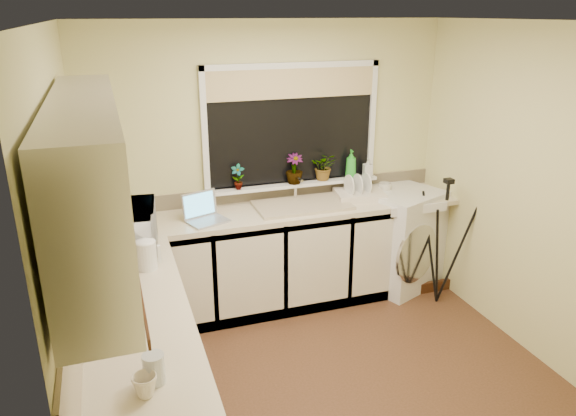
{
  "coord_description": "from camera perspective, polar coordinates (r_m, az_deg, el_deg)",
  "views": [
    {
      "loc": [
        -1.35,
        -2.99,
        2.5
      ],
      "look_at": [
        -0.15,
        0.55,
        1.15
      ],
      "focal_mm": 33.94,
      "sensor_mm": 36.0,
      "label": 1
    }
  ],
  "objects": [
    {
      "name": "plant_c",
      "position": [
        4.85,
        0.67,
        4.12
      ],
      "size": [
        0.17,
        0.17,
        0.27
      ],
      "primitive_type": "imported",
      "rotation": [
        0.0,
        0.0,
        -0.15
      ],
      "color": "#999999",
      "rests_on": "windowsill"
    },
    {
      "name": "window_glass",
      "position": [
        4.83,
        0.39,
        8.52
      ],
      "size": [
        1.5,
        0.02,
        1.0
      ],
      "primitive_type": "cube",
      "color": "black",
      "rests_on": "wall_back"
    },
    {
      "name": "plant_d",
      "position": [
        4.97,
        3.8,
        4.37
      ],
      "size": [
        0.29,
        0.27,
        0.25
      ],
      "primitive_type": "imported",
      "rotation": [
        0.0,
        0.0,
        -0.42
      ],
      "color": "#999999",
      "rests_on": "windowsill"
    },
    {
      "name": "ceiling",
      "position": [
        3.28,
        5.9,
        18.89
      ],
      "size": [
        3.2,
        3.2,
        0.0
      ],
      "primitive_type": "plane",
      "rotation": [
        3.14,
        0.0,
        0.0
      ],
      "color": "white",
      "rests_on": "ground"
    },
    {
      "name": "plant_a",
      "position": [
        4.7,
        -5.28,
        3.25
      ],
      "size": [
        0.14,
        0.12,
        0.22
      ],
      "primitive_type": "imported",
      "rotation": [
        0.0,
        0.0,
        -0.42
      ],
      "color": "#999999",
      "rests_on": "windowsill"
    },
    {
      "name": "worktop_back",
      "position": [
        4.69,
        -0.8,
        -0.34
      ],
      "size": [
        3.2,
        0.6,
        0.04
      ],
      "primitive_type": "cube",
      "color": "beige",
      "rests_on": "base_cabinet_back"
    },
    {
      "name": "splashback_back",
      "position": [
        4.92,
        -1.84,
        1.74
      ],
      "size": [
        3.2,
        0.02,
        0.14
      ],
      "primitive_type": "cube",
      "color": "beige",
      "rests_on": "wall_back"
    },
    {
      "name": "base_cabinet_back",
      "position": [
        4.78,
        -4.5,
        -5.84
      ],
      "size": [
        2.55,
        0.6,
        0.86
      ],
      "primitive_type": "cube",
      "color": "silver",
      "rests_on": "floor"
    },
    {
      "name": "windowsill",
      "position": [
        4.91,
        0.59,
        2.5
      ],
      "size": [
        1.6,
        0.14,
        0.03
      ],
      "primitive_type": "cube",
      "color": "white",
      "rests_on": "wall_back"
    },
    {
      "name": "steel_jar",
      "position": [
        3.07,
        -17.35,
        -11.38
      ],
      "size": [
        0.08,
        0.08,
        0.11
      ],
      "primitive_type": "cylinder",
      "color": "silver",
      "rests_on": "worktop_left"
    },
    {
      "name": "wall_right",
      "position": [
        4.39,
        24.72,
        1.1
      ],
      "size": [
        0.0,
        3.0,
        3.0
      ],
      "primitive_type": "plane",
      "rotation": [
        1.57,
        0.0,
        -1.57
      ],
      "color": "beige",
      "rests_on": "ground"
    },
    {
      "name": "soap_bottle_clear",
      "position": [
        5.11,
        8.36,
        4.21
      ],
      "size": [
        0.09,
        0.09,
        0.17
      ],
      "primitive_type": "imported",
      "rotation": [
        0.0,
        0.0,
        -0.16
      ],
      "color": "#999999",
      "rests_on": "windowsill"
    },
    {
      "name": "splashback_left",
      "position": [
        3.03,
        -21.32,
        -8.62
      ],
      "size": [
        0.02,
        2.4,
        0.45
      ],
      "primitive_type": "cube",
      "color": "beige",
      "rests_on": "wall_left"
    },
    {
      "name": "washing_machine",
      "position": [
        5.3,
        11.42,
        -3.07
      ],
      "size": [
        0.86,
        0.85,
        0.94
      ],
      "primitive_type": "cube",
      "rotation": [
        0.0,
        0.0,
        0.39
      ],
      "color": "silver",
      "rests_on": "floor"
    },
    {
      "name": "glass_jug",
      "position": [
        2.65,
        -13.86,
        -16.03
      ],
      "size": [
        0.1,
        0.1,
        0.15
      ],
      "primitive_type": "cylinder",
      "color": "silver",
      "rests_on": "worktop_left"
    },
    {
      "name": "dish_rack",
      "position": [
        4.99,
        7.5,
        1.39
      ],
      "size": [
        0.48,
        0.39,
        0.06
      ],
      "primitive_type": "cube",
      "rotation": [
        0.0,
        0.0,
        -0.17
      ],
      "color": "beige",
      "rests_on": "worktop_back"
    },
    {
      "name": "window_blind",
      "position": [
        4.75,
        0.51,
        12.91
      ],
      "size": [
        1.5,
        0.02,
        0.25
      ],
      "primitive_type": "cube",
      "color": "tan",
      "rests_on": "wall_back"
    },
    {
      "name": "tripod",
      "position": [
        4.99,
        15.88,
        -3.49
      ],
      "size": [
        0.73,
        0.73,
        1.17
      ],
      "primitive_type": null,
      "rotation": [
        0.0,
        0.0,
        -0.32
      ],
      "color": "black",
      "rests_on": "floor"
    },
    {
      "name": "upper_cabinet",
      "position": [
        2.64,
        -20.02,
        3.22
      ],
      "size": [
        0.28,
        1.9,
        0.7
      ],
      "primitive_type": "cube",
      "color": "silver",
      "rests_on": "wall_left"
    },
    {
      "name": "base_cabinet_left",
      "position": [
        3.4,
        -14.69,
        -18.48
      ],
      "size": [
        0.54,
        2.4,
        0.86
      ],
      "primitive_type": "cube",
      "color": "silver",
      "rests_on": "floor"
    },
    {
      "name": "kettle",
      "position": [
        3.7,
        -14.67,
        -4.83
      ],
      "size": [
        0.14,
        0.14,
        0.19
      ],
      "primitive_type": "cylinder",
      "color": "silver",
      "rests_on": "worktop_left"
    },
    {
      "name": "wall_front",
      "position": [
        2.38,
        20.25,
        -13.96
      ],
      "size": [
        3.2,
        0.0,
        3.2
      ],
      "primitive_type": "plane",
      "rotation": [
        -1.57,
        0.0,
        0.0
      ],
      "color": "beige",
      "rests_on": "ground"
    },
    {
      "name": "laptop",
      "position": [
        4.46,
        -8.79,
        -0.56
      ],
      "size": [
        0.37,
        0.34,
        0.23
      ],
      "rotation": [
        0.0,
        0.0,
        0.35
      ],
      "color": "#9C9CA4",
      "rests_on": "worktop_back"
    },
    {
      "name": "sink",
      "position": [
        4.74,
        1.5,
        0.3
      ],
      "size": [
        0.82,
        0.46,
        0.03
      ],
      "primitive_type": "cube",
      "color": "tan",
      "rests_on": "worktop_back"
    },
    {
      "name": "cup_left",
      "position": [
        2.59,
        -14.77,
        -17.57
      ],
      "size": [
        0.14,
        0.14,
        0.1
      ],
      "primitive_type": "imported",
      "rotation": [
        0.0,
        0.0,
        -0.3
      ],
      "color": "beige",
      "rests_on": "worktop_left"
    },
    {
      "name": "wall_left",
      "position": [
        3.26,
        -21.61,
        -4.66
      ],
      "size": [
        0.0,
        3.0,
        3.0
      ],
      "primitive_type": "plane",
      "rotation": [
        1.57,
        0.0,
        1.57
      ],
      "color": "beige",
      "rests_on": "ground"
    },
    {
      "name": "worktop_left",
      "position": [
        3.14,
        -15.41,
        -12.0
      ],
      "size": [
        0.6,
        2.4,
        0.04
      ],
      "primitive_type": "cube",
      "color": "beige",
      "rests_on": "base_cabinet_left"
    },
    {
      "name": "faucet",
      "position": [
        4.87,
        0.78,
        2.16
      ],
      "size": [
        0.03,
        0.03,
        0.24
      ],
      "primitive_type": "cylinder",
      "color": "silver",
      "rests_on": "worktop_back"
    },
    {
      "name": "microwave",
      "position": [
        3.97,
        -16.53,
        -2.25
      ],
      "size": [
        0.46,
        0.62,
        0.32
      ],
      "primitive_type": "imported",
      "rotation": [
        0.0,
        0.0,
        1.46
      ],
      "color": "silver",
      "rests_on": "worktop_left"
    },
    {
      "name": "soap_bottle_green",
      "position": [
        5.05,
        6.62,
        4.6
      ],
      "size": [
        0.11,
        0.11,
        0.26
      ],
      "primitive_type": "imported",
      "rotation": [
        0.0,
        0.0,
        -0.1
      ],
      "color": "green",
      "rests_on": "windowsill"
    },
    {
      "name": "cup_back",
      "position": [
        5.16,
        10.09,
        2.06
      ],
      "size": [
        0.16,
        0.16,
        0.1
      ],
      "primitive_type": "imported",
      "rotation": [
        0.0,
        0.0,
        -0.28
      ],
      "color": "beige",
      "rests_on": "worktop_back"
    },
    {
      "name": "wall_back",
      "position": [
        4.86,
        -1.91,
        4.64
      ],
      "size": [
        3.2,
        0.0,
        3.2
      ],
      "primitive_type": "plane",
      "rotation": [
        1.57,
        0.0,
        0.0
      ],
      "color": "beige",
      "rests_on": "ground"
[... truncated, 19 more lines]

